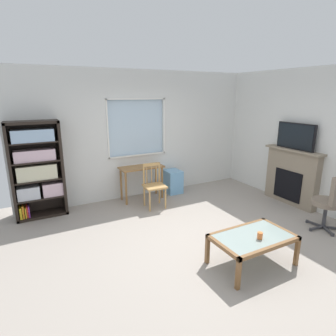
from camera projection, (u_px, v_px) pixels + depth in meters
The scene contains 12 objects.
ground at pixel (199, 239), 4.51m from camera, with size 6.31×5.83×0.02m, color #9E9389.
wall_back_with_window at pixel (140, 135), 6.21m from camera, with size 5.31×0.15×2.76m.
wall_right at pixel (318, 141), 5.38m from camera, with size 0.12×5.03×2.76m, color silver.
bookshelf at pixel (37, 168), 5.12m from camera, with size 0.90×0.38×1.81m.
desk_under_window at pixel (142, 172), 6.05m from camera, with size 0.94×0.41×0.74m.
wooden_chair at pixel (154, 185), 5.67m from camera, with size 0.45×0.43×0.90m.
plastic_drawer_unit at pixel (173, 181), 6.55m from camera, with size 0.35×0.40×0.54m, color #72ADDB.
fireplace at pixel (291, 176), 5.83m from camera, with size 0.26×1.27×1.17m.
tv at pixel (296, 136), 5.60m from camera, with size 0.06×0.85×0.53m.
office_chair at pixel (332, 200), 4.63m from camera, with size 0.57×0.59×1.00m.
coffee_table at pixel (253, 239), 3.75m from camera, with size 1.09×0.67×0.43m.
sippy_cup at pixel (260, 236), 3.64m from camera, with size 0.07×0.07×0.09m, color orange.
Camera 1 is at (-2.36, -3.33, 2.28)m, focal length 29.78 mm.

